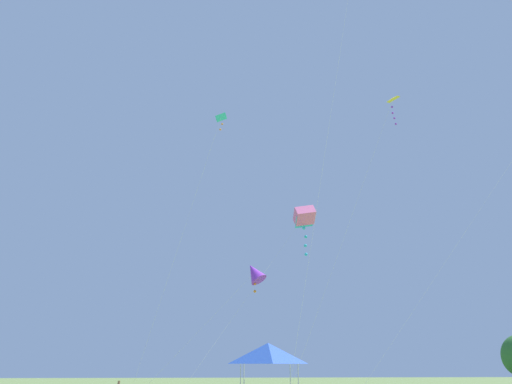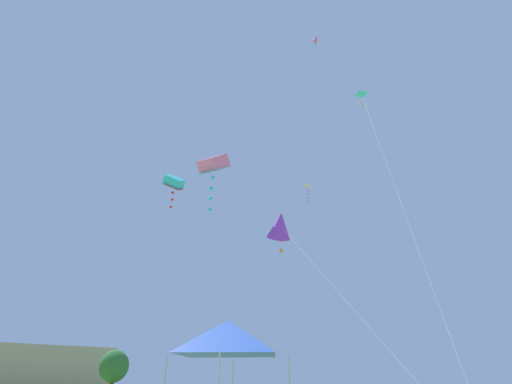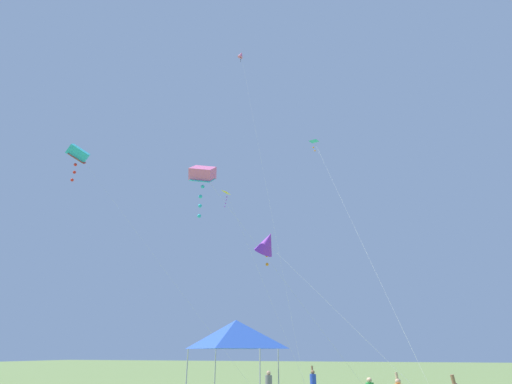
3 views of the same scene
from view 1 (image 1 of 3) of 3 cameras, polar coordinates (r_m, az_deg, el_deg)
name	(u,v)px [view 1 (image 1 of 3)]	position (r m, az deg, el deg)	size (l,w,h in m)	color
festival_tent	(268,353)	(34.03, 1.22, -15.83)	(3.30, 3.30, 4.13)	#B7B7BC
kite_pink_box_0	(304,217)	(34.84, 4.87, -2.49)	(4.38, 8.80, 12.27)	silver
kite_cyan_delta_1	(219,122)	(30.67, -3.68, 7.02)	(5.82, 5.31, 15.72)	silver
kite_yellow_delta_4	(391,105)	(27.20, 13.36, 8.50)	(1.26, 6.30, 14.90)	silver
kite_purple_diamond_5	(254,273)	(32.53, -0.16, -8.08)	(2.25, 8.31, 8.69)	silver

